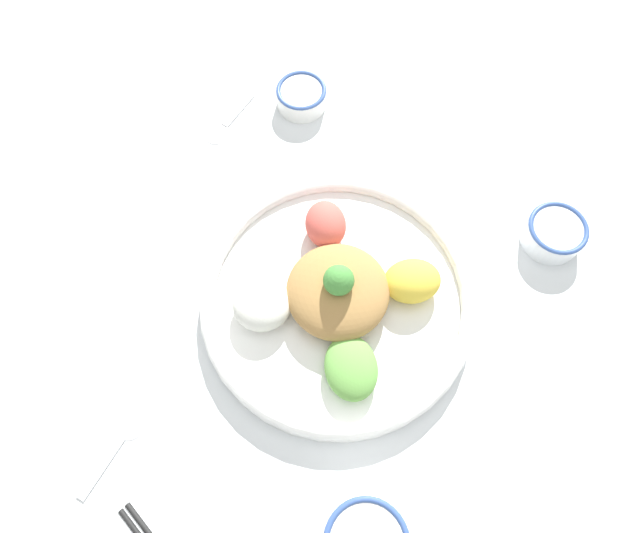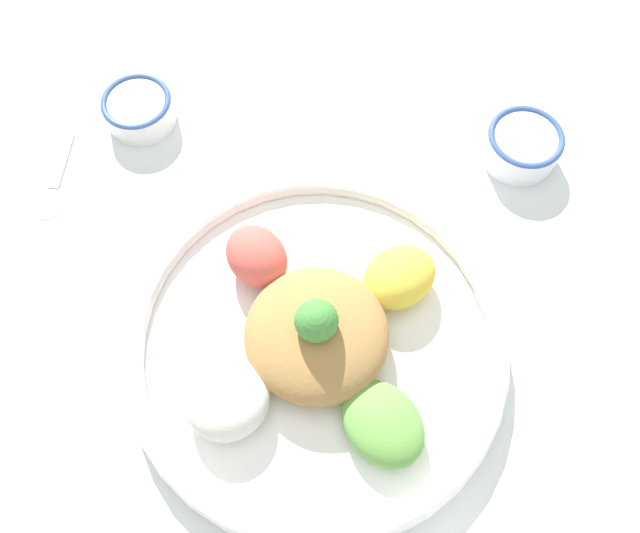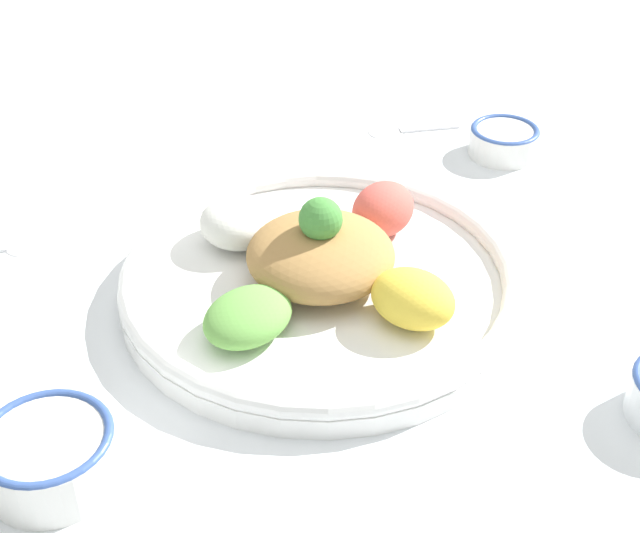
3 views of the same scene
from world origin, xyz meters
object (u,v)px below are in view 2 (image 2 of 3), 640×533
at_px(rice_bowl_blue, 523,145).
at_px(serving_spoon_main, 53,187).
at_px(sauce_bowl_dark, 139,108).
at_px(salad_platter, 316,342).

relative_size(rice_bowl_blue, serving_spoon_main, 0.72).
height_order(rice_bowl_blue, sauce_bowl_dark, rice_bowl_blue).
bearing_deg(rice_bowl_blue, salad_platter, 36.35).
distance_m(salad_platter, serving_spoon_main, 0.36).
bearing_deg(salad_platter, serving_spoon_main, -40.95).
bearing_deg(rice_bowl_blue, serving_spoon_main, -3.92).
xyz_separation_m(salad_platter, rice_bowl_blue, (-0.27, -0.20, -0.00)).
height_order(sauce_bowl_dark, serving_spoon_main, sauce_bowl_dark).
bearing_deg(salad_platter, sauce_bowl_dark, -62.50).
distance_m(rice_bowl_blue, serving_spoon_main, 0.55).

